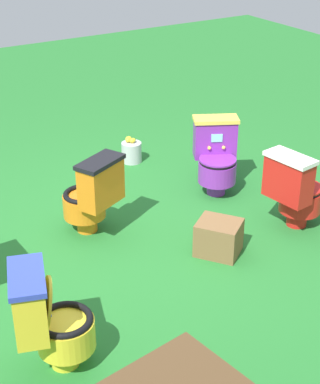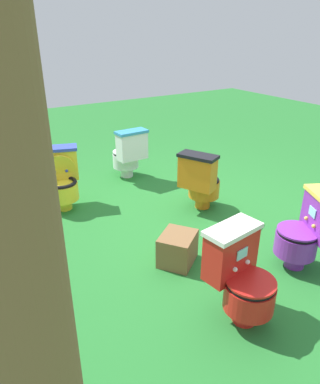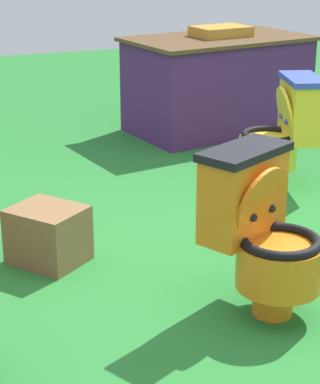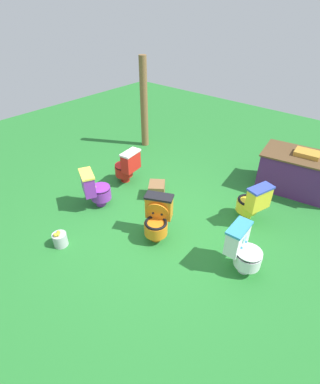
# 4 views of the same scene
# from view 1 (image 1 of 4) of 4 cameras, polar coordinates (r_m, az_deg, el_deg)

# --- Properties ---
(ground) EXTENTS (14.00, 14.00, 0.00)m
(ground) POSITION_cam_1_polar(r_m,az_deg,el_deg) (5.33, -3.59, -4.42)
(ground) COLOR #26752D
(toilet_red) EXTENTS (0.54, 0.46, 0.73)m
(toilet_red) POSITION_cam_1_polar(r_m,az_deg,el_deg) (5.45, 12.42, 0.17)
(toilet_red) COLOR red
(toilet_red) RESTS_ON ground
(toilet_purple) EXTENTS (0.58, 0.62, 0.73)m
(toilet_purple) POSITION_cam_1_polar(r_m,az_deg,el_deg) (6.01, 5.24, 3.34)
(toilet_purple) COLOR purple
(toilet_purple) RESTS_ON ground
(toilet_yellow) EXTENTS (0.59, 0.54, 0.73)m
(toilet_yellow) POSITION_cam_1_polar(r_m,az_deg,el_deg) (3.91, -10.23, -11.53)
(toilet_yellow) COLOR yellow
(toilet_yellow) RESTS_ON ground
(toilet_orange) EXTENTS (0.58, 0.62, 0.73)m
(toilet_orange) POSITION_cam_1_polar(r_m,az_deg,el_deg) (5.28, -6.34, -0.25)
(toilet_orange) COLOR orange
(toilet_orange) RESTS_ON ground
(small_crate) EXTENTS (0.44, 0.46, 0.29)m
(small_crate) POSITION_cam_1_polar(r_m,az_deg,el_deg) (5.10, 5.45, -4.23)
(small_crate) COLOR brown
(small_crate) RESTS_ON ground
(lemon_bucket) EXTENTS (0.22, 0.22, 0.28)m
(lemon_bucket) POSITION_cam_1_polar(r_m,az_deg,el_deg) (6.72, -2.66, 3.77)
(lemon_bucket) COLOR #B7B7BF
(lemon_bucket) RESTS_ON ground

